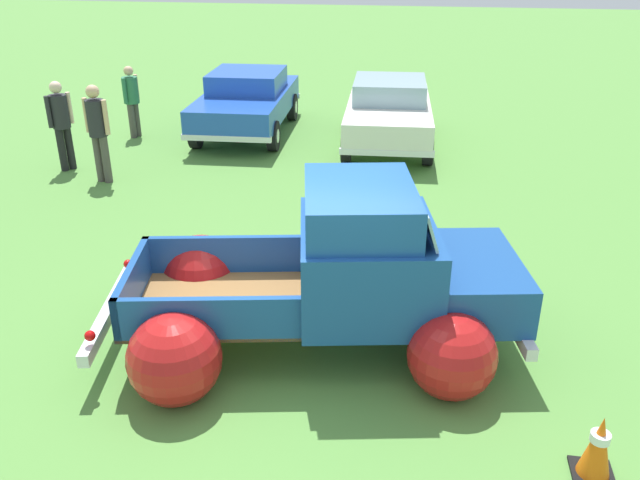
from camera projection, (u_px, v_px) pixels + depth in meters
The scene contains 8 objects.
ground_plane at pixel (309, 342), 7.59m from camera, with size 80.00×80.00×0.00m, color #548C3D.
vintage_pickup_truck at pixel (343, 284), 7.28m from camera, with size 4.89×3.42×1.96m.
show_car_0 at pixel (247, 100), 15.31m from camera, with size 2.11×4.25×1.43m.
show_car_1 at pixel (389, 110), 14.42m from camera, with size 2.08×4.27×1.43m.
spectator_0 at pixel (61, 120), 12.74m from camera, with size 0.47×0.50×1.76m.
spectator_1 at pixel (98, 127), 12.09m from camera, with size 0.54×0.40×1.84m.
spectator_2 at pixel (132, 97), 14.92m from camera, with size 0.40×0.54×1.63m.
lane_cone_0 at pixel (598, 447), 5.59m from camera, with size 0.36×0.36×0.63m.
Camera 1 is at (1.18, -6.26, 4.29)m, focal length 36.69 mm.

